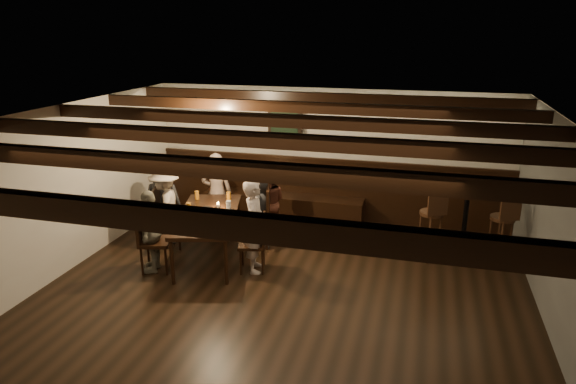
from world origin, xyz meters
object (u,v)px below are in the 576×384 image
(chair_left_near, at_px, (169,228))
(person_right_near, at_px, (259,208))
(person_bench_left, at_px, (163,200))
(chair_right_near, at_px, (257,228))
(person_bench_right, at_px, (269,202))
(person_right_far, at_px, (255,226))
(high_top_table, at_px, (466,214))
(person_left_far, at_px, (151,231))
(dining_table, at_px, (208,217))
(person_left_near, at_px, (165,207))
(bar_stool_right, at_px, (500,241))
(chair_right_far, at_px, (253,253))
(person_bench_centre, at_px, (217,193))
(chair_left_far, at_px, (155,252))
(bar_stool_left, at_px, (430,235))

(chair_left_near, bearing_deg, person_right_near, 90.00)
(chair_left_near, bearing_deg, person_bench_left, -158.26)
(chair_right_near, xyz_separation_m, person_bench_right, (0.06, 0.48, 0.29))
(person_right_far, height_order, high_top_table, person_right_far)
(person_bench_right, distance_m, person_left_far, 2.13)
(chair_left_near, xyz_separation_m, chair_right_near, (1.39, 0.37, 0.00))
(dining_table, relative_size, chair_right_near, 2.09)
(person_bench_right, bearing_deg, person_left_near, 15.26)
(dining_table, xyz_separation_m, bar_stool_right, (4.29, 0.81, -0.24))
(chair_left_near, height_order, high_top_table, high_top_table)
(chair_right_near, relative_size, chair_right_far, 1.15)
(chair_right_far, height_order, person_bench_centre, person_bench_centre)
(chair_right_far, relative_size, person_right_near, 0.67)
(person_left_far, bearing_deg, person_right_far, 90.00)
(person_bench_left, distance_m, high_top_table, 4.90)
(dining_table, distance_m, chair_left_far, 0.92)
(dining_table, height_order, person_right_far, person_right_far)
(high_top_table, bearing_deg, chair_left_near, -171.09)
(person_bench_centre, relative_size, person_bench_right, 1.20)
(person_left_near, relative_size, person_right_near, 1.04)
(person_left_near, relative_size, high_top_table, 1.20)
(person_bench_left, distance_m, bar_stool_left, 4.40)
(dining_table, distance_m, person_bench_centre, 1.05)
(person_right_near, bearing_deg, person_bench_right, -18.43)
(chair_left_near, distance_m, person_left_far, 0.96)
(chair_right_near, distance_m, person_bench_left, 1.72)
(chair_right_near, height_order, bar_stool_left, bar_stool_left)
(bar_stool_left, bearing_deg, person_left_near, 160.52)
(chair_left_far, relative_size, person_left_near, 0.71)
(dining_table, height_order, chair_right_far, chair_right_far)
(person_left_near, bearing_deg, person_right_near, 90.00)
(dining_table, bearing_deg, person_bench_left, 135.00)
(chair_left_far, height_order, person_left_near, person_left_near)
(dining_table, xyz_separation_m, chair_left_near, (-0.81, 0.25, -0.36))
(chair_left_far, xyz_separation_m, chair_right_near, (1.16, 1.24, 0.01))
(person_bench_left, distance_m, person_bench_centre, 0.92)
(chair_left_near, bearing_deg, chair_left_far, 0.05)
(chair_left_near, distance_m, person_left_near, 0.37)
(person_bench_right, height_order, person_left_far, person_left_far)
(person_left_far, relative_size, person_right_near, 0.96)
(person_bench_left, relative_size, high_top_table, 1.15)
(person_bench_centre, bearing_deg, chair_right_far, 115.58)
(chair_right_near, distance_m, bar_stool_left, 2.71)
(person_bench_right, xyz_separation_m, person_right_near, (-0.03, -0.47, 0.05))
(person_right_near, distance_m, bar_stool_right, 3.69)
(bar_stool_left, bearing_deg, person_bench_right, 146.02)
(person_bench_left, relative_size, person_right_near, 0.99)
(person_left_near, relative_size, person_left_far, 1.08)
(person_right_far, bearing_deg, bar_stool_left, -82.70)
(chair_left_far, bearing_deg, chair_right_far, 90.00)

